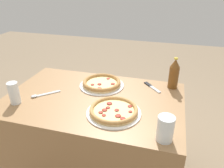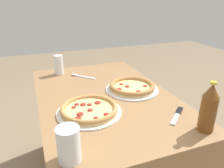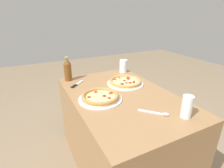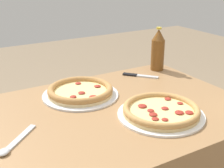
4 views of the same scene
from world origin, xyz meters
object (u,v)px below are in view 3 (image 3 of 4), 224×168
(pizza_pepperoni, at_px, (100,97))
(beer_bottle, at_px, (68,69))
(knife, at_px, (77,84))
(spoon, at_px, (158,113))
(pizza_salami, at_px, (125,82))
(glass_iced_tea, at_px, (187,108))
(glass_water, at_px, (123,67))

(pizza_pepperoni, height_order, beer_bottle, beer_bottle)
(knife, bearing_deg, spoon, 24.72)
(pizza_salami, xyz_separation_m, glass_iced_tea, (0.63, 0.06, 0.04))
(beer_bottle, xyz_separation_m, knife, (0.14, 0.04, -0.10))
(pizza_salami, bearing_deg, glass_water, 153.00)
(beer_bottle, distance_m, spoon, 0.93)
(pizza_salami, relative_size, spoon, 2.02)
(beer_bottle, bearing_deg, glass_water, 87.96)
(pizza_pepperoni, relative_size, glass_water, 2.43)
(pizza_salami, height_order, spoon, pizza_salami)
(glass_iced_tea, xyz_separation_m, beer_bottle, (-0.95, -0.49, 0.04))
(glass_iced_tea, bearing_deg, beer_bottle, -152.75)
(glass_iced_tea, relative_size, glass_water, 1.07)
(beer_bottle, bearing_deg, pizza_pepperoni, 12.81)
(pizza_salami, height_order, beer_bottle, beer_bottle)
(spoon, bearing_deg, glass_water, 164.84)
(pizza_pepperoni, relative_size, spoon, 2.02)
(knife, bearing_deg, pizza_pepperoni, 11.95)
(knife, distance_m, spoon, 0.78)
(glass_water, relative_size, knife, 0.89)
(glass_water, distance_m, knife, 0.57)
(pizza_pepperoni, xyz_separation_m, glass_water, (-0.48, 0.47, 0.04))
(glass_iced_tea, height_order, glass_water, glass_iced_tea)
(pizza_pepperoni, bearing_deg, beer_bottle, -167.19)
(pizza_pepperoni, height_order, spoon, pizza_pepperoni)
(pizza_salami, relative_size, glass_iced_tea, 2.27)
(beer_bottle, relative_size, knife, 1.51)
(pizza_pepperoni, xyz_separation_m, glass_iced_tea, (0.45, 0.38, 0.04))
(beer_bottle, relative_size, spoon, 1.41)
(glass_water, xyz_separation_m, knife, (0.12, -0.55, -0.06))
(pizza_pepperoni, relative_size, beer_bottle, 1.43)
(glass_water, bearing_deg, beer_bottle, -92.04)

